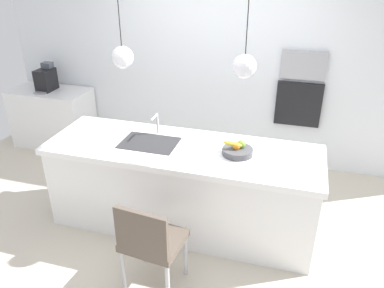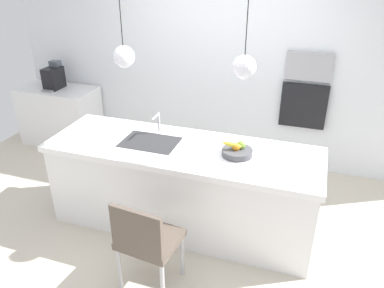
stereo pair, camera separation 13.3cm
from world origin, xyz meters
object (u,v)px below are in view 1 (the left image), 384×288
object	(u,v)px
fruit_bowl	(237,150)
oven	(298,104)
chair_near	(150,241)
microwave	(304,65)
coffee_machine	(46,79)

from	to	relation	value
fruit_bowl	oven	bearing A→B (deg)	72.31
chair_near	microwave	bearing A→B (deg)	67.61
fruit_bowl	coffee_machine	distance (m)	3.22
microwave	oven	bearing A→B (deg)	0.00
oven	coffee_machine	bearing A→B (deg)	-175.08
fruit_bowl	coffee_machine	world-z (taller)	coffee_machine
fruit_bowl	oven	size ratio (longest dim) A/B	0.51
coffee_machine	chair_near	distance (m)	3.31
oven	chair_near	world-z (taller)	oven
coffee_machine	chair_near	xyz separation A→B (m)	(2.43, -2.20, -0.50)
microwave	oven	world-z (taller)	microwave
microwave	chair_near	world-z (taller)	microwave
coffee_machine	oven	xyz separation A→B (m)	(3.45, 0.30, -0.12)
coffee_machine	oven	size ratio (longest dim) A/B	0.68
coffee_machine	oven	world-z (taller)	coffee_machine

